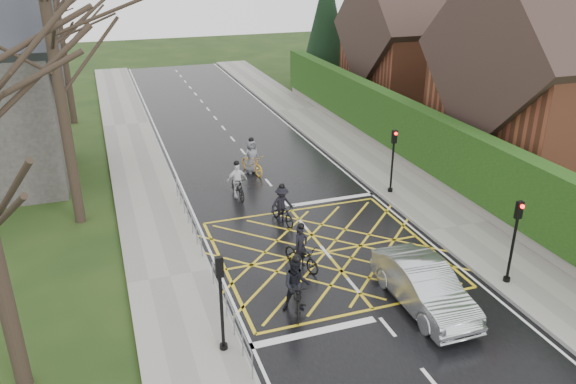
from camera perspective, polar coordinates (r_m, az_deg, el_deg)
ground at (r=22.01m, az=3.85°, el=-6.12°), size 120.00×120.00×0.00m
road at (r=22.01m, az=3.85°, el=-6.11°), size 9.00×80.00×0.01m
sidewalk_right at (r=24.71m, az=16.82°, el=-3.47°), size 3.00×80.00×0.15m
sidewalk_left at (r=20.67m, az=-11.85°, el=-8.51°), size 3.00×80.00×0.15m
stone_wall at (r=30.04m, az=13.14°, el=2.36°), size 0.50×38.00×0.70m
hedge at (r=29.48m, az=13.45°, el=5.54°), size 0.90×38.00×2.80m
house_near at (r=31.69m, az=26.84°, el=9.84°), size 11.80×9.80×11.30m
house_far at (r=42.53m, az=13.33°, el=14.07°), size 9.80×8.80×10.30m
conifer at (r=47.66m, az=3.89°, el=16.33°), size 4.60×4.60×10.00m
tree_near at (r=23.79m, az=-23.01°, el=14.60°), size 9.24×9.24×11.44m
tree_far at (r=39.77m, az=-22.39°, el=16.51°), size 8.40×8.40×10.40m
railing_south at (r=17.55m, az=-5.93°, el=-11.67°), size 0.05×5.04×1.03m
railing_north at (r=23.98m, az=-10.17°, el=-1.74°), size 0.05×6.04×1.03m
traffic_light_ne at (r=26.84m, az=10.56°, el=3.03°), size 0.24×0.31×3.21m
traffic_light_se at (r=20.62m, az=21.91°, el=-4.83°), size 0.24×0.31×3.21m
traffic_light_sw at (r=16.17m, az=-6.79°, el=-11.32°), size 0.24×0.31×3.21m
cyclist_rear at (r=20.72m, az=1.37°, el=-6.25°), size 1.25×1.95×1.79m
cyclist_back at (r=18.29m, az=0.92°, el=-9.95°), size 1.19×2.13×2.05m
cyclist_mid at (r=24.02m, az=-0.59°, el=-1.67°), size 1.15×1.91×1.77m
cyclist_front at (r=26.52m, az=-5.15°, el=0.81°), size 1.01×1.86×1.84m
cyclist_lead at (r=29.44m, az=-3.68°, el=3.19°), size 1.19×2.11×1.94m
car at (r=19.04m, az=13.67°, el=-9.28°), size 1.61×4.60×1.51m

